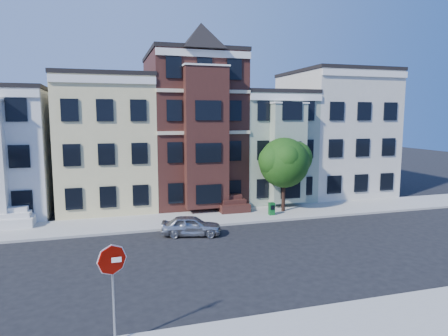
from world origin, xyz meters
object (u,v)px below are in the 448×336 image
object	(u,v)px
stop_sign	(113,287)
street_tree	(284,166)
newspaper_box	(272,209)
parked_car	(191,226)

from	to	relation	value
stop_sign	street_tree	bearing A→B (deg)	47.95
street_tree	newspaper_box	distance (m)	3.34
parked_car	newspaper_box	size ratio (longest dim) A/B	4.06
parked_car	stop_sign	size ratio (longest dim) A/B	1.01
parked_car	newspaper_box	distance (m)	7.05
street_tree	newspaper_box	bearing A→B (deg)	-146.81
parked_car	newspaper_box	world-z (taller)	parked_car
newspaper_box	parked_car	bearing A→B (deg)	-155.82
newspaper_box	stop_sign	bearing A→B (deg)	-128.53
stop_sign	parked_car	bearing A→B (deg)	65.19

